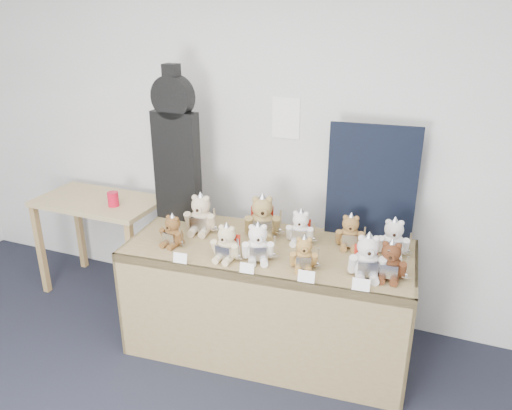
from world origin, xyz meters
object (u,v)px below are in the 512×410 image
at_px(teddy_front_end, 390,262).
at_px(teddy_back_left, 201,215).
at_px(teddy_back_centre_left, 262,219).
at_px(teddy_back_centre_right, 300,228).
at_px(teddy_front_right, 304,254).
at_px(teddy_front_centre, 258,244).
at_px(side_table, 100,214).
at_px(guitar_case, 176,147).
at_px(display_table, 266,275).
at_px(teddy_back_end, 393,239).
at_px(teddy_front_left, 227,244).
at_px(teddy_front_far_left, 173,232).
at_px(teddy_front_far_right, 367,258).
at_px(teddy_back_right, 350,233).
at_px(red_cup, 113,199).

bearing_deg(teddy_front_end, teddy_back_left, 169.91).
height_order(teddy_back_centre_left, teddy_back_centre_right, teddy_back_centre_left).
bearing_deg(teddy_back_centre_right, teddy_front_right, -77.59).
bearing_deg(teddy_front_centre, teddy_front_end, -17.34).
height_order(side_table, guitar_case, guitar_case).
distance_m(display_table, teddy_back_end, 0.87).
bearing_deg(teddy_front_left, teddy_back_centre_right, 49.69).
bearing_deg(teddy_back_end, teddy_front_far_left, -173.44).
relative_size(teddy_front_far_right, teddy_back_centre_left, 0.89).
distance_m(teddy_front_left, teddy_back_right, 0.83).
bearing_deg(teddy_front_end, teddy_back_end, 91.74).
height_order(display_table, teddy_back_centre_left, teddy_back_centre_left).
relative_size(teddy_front_right, teddy_back_centre_right, 0.91).
xyz_separation_m(teddy_front_far_right, teddy_front_end, (0.13, 0.03, -0.01)).
bearing_deg(teddy_front_centre, teddy_back_left, 132.04).
distance_m(guitar_case, teddy_back_left, 0.53).
bearing_deg(teddy_front_right, teddy_front_left, 171.25).
relative_size(teddy_front_centre, teddy_back_centre_right, 1.08).
bearing_deg(teddy_back_centre_right, red_cup, 171.85).
distance_m(display_table, teddy_back_centre_left, 0.39).
bearing_deg(teddy_front_right, red_cup, 152.11).
bearing_deg(teddy_front_left, red_cup, 162.59).
distance_m(guitar_case, teddy_back_centre_right, 1.08).
bearing_deg(teddy_back_centre_left, teddy_front_far_left, -167.46).
bearing_deg(display_table, teddy_front_centre, -98.82).
relative_size(teddy_back_left, teddy_back_right, 1.22).
relative_size(red_cup, teddy_front_far_right, 0.38).
bearing_deg(teddy_front_far_left, teddy_back_centre_left, 41.16).
bearing_deg(teddy_front_right, teddy_front_centre, 165.22).
height_order(teddy_front_far_right, teddy_back_right, teddy_front_far_right).
relative_size(teddy_front_left, teddy_back_centre_right, 1.01).
distance_m(side_table, guitar_case, 1.02).
distance_m(red_cup, teddy_back_left, 0.84).
height_order(teddy_front_far_left, teddy_back_left, teddy_back_left).
distance_m(guitar_case, teddy_front_left, 0.90).
height_order(display_table, teddy_back_right, teddy_back_right).
bearing_deg(teddy_back_end, teddy_back_left, 176.70).
xyz_separation_m(teddy_front_right, teddy_back_centre_left, (-0.40, 0.33, 0.04)).
bearing_deg(guitar_case, red_cup, -172.37).
xyz_separation_m(teddy_front_left, teddy_front_right, (0.49, 0.06, -0.01)).
bearing_deg(teddy_front_right, teddy_front_far_right, -9.36).
xyz_separation_m(side_table, teddy_front_left, (1.39, -0.48, 0.20)).
bearing_deg(teddy_back_right, side_table, 169.45).
bearing_deg(teddy_back_centre_right, display_table, -134.47).
xyz_separation_m(display_table, teddy_front_left, (-0.20, -0.18, 0.28)).
height_order(teddy_back_centre_left, teddy_back_right, teddy_back_centre_left).
distance_m(red_cup, teddy_back_centre_left, 1.27).
distance_m(teddy_front_left, teddy_back_centre_right, 0.55).
relative_size(teddy_front_end, teddy_back_end, 0.95).
bearing_deg(teddy_front_far_left, teddy_back_end, 22.84).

